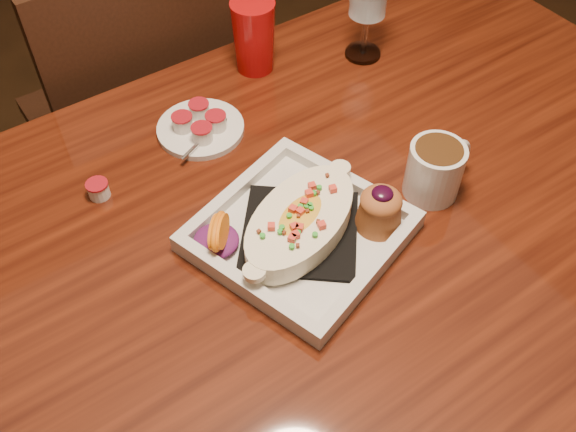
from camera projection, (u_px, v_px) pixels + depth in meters
floor at (296, 427)px, 1.51m from camera, size 7.00×7.00×0.00m
table at (301, 264)px, 1.02m from camera, size 1.50×0.90×0.75m
chair_far at (141, 118)px, 1.46m from camera, size 0.42×0.42×0.93m
plate at (307, 225)px, 0.91m from camera, size 0.33×0.33×0.08m
coffee_mug at (436, 168)px, 0.95m from camera, size 0.12×0.08×0.09m
saucer at (200, 127)px, 1.06m from camera, size 0.15×0.15×0.10m
creamer_loose at (98, 189)px, 0.97m from camera, size 0.03×0.03×0.03m
red_tumbler at (254, 36)px, 1.14m from camera, size 0.08×0.08×0.13m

